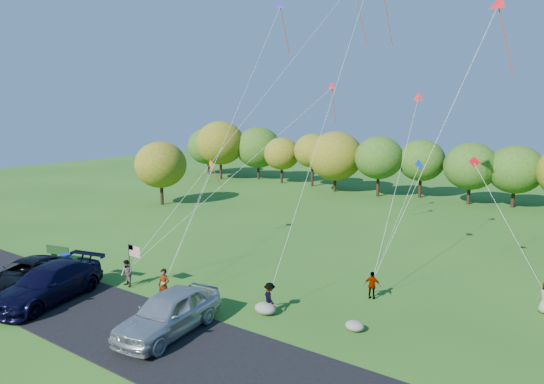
{
  "coord_description": "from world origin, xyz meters",
  "views": [
    {
      "loc": [
        18.04,
        -17.98,
        10.46
      ],
      "look_at": [
        1.23,
        6.0,
        5.4
      ],
      "focal_mm": 32.0,
      "sensor_mm": 36.0,
      "label": 1
    }
  ],
  "objects_px": {
    "flyer_b": "(127,273)",
    "flyer_c": "(270,298)",
    "minivan_silver": "(169,312)",
    "flyer_a": "(164,286)",
    "park_bench": "(59,253)",
    "minivan_dark": "(26,275)",
    "flyer_d": "(372,285)",
    "trash_barrel": "(66,262)",
    "minivan_navy": "(48,284)"
  },
  "relations": [
    {
      "from": "flyer_b",
      "to": "flyer_c",
      "type": "height_order",
      "value": "flyer_b"
    },
    {
      "from": "minivan_silver",
      "to": "flyer_a",
      "type": "height_order",
      "value": "minivan_silver"
    },
    {
      "from": "park_bench",
      "to": "flyer_b",
      "type": "bearing_deg",
      "value": -17.37
    },
    {
      "from": "minivan_dark",
      "to": "flyer_d",
      "type": "bearing_deg",
      "value": 9.84
    },
    {
      "from": "trash_barrel",
      "to": "flyer_d",
      "type": "bearing_deg",
      "value": 20.25
    },
    {
      "from": "minivan_navy",
      "to": "trash_barrel",
      "type": "height_order",
      "value": "minivan_navy"
    },
    {
      "from": "minivan_dark",
      "to": "flyer_b",
      "type": "height_order",
      "value": "minivan_dark"
    },
    {
      "from": "flyer_b",
      "to": "flyer_d",
      "type": "xyz_separation_m",
      "value": [
        12.7,
        6.6,
        -0.03
      ]
    },
    {
      "from": "minivan_navy",
      "to": "flyer_a",
      "type": "bearing_deg",
      "value": 20.55
    },
    {
      "from": "flyer_a",
      "to": "flyer_d",
      "type": "relative_size",
      "value": 1.21
    },
    {
      "from": "flyer_a",
      "to": "flyer_b",
      "type": "xyz_separation_m",
      "value": [
        -3.59,
        0.36,
        -0.13
      ]
    },
    {
      "from": "minivan_silver",
      "to": "flyer_a",
      "type": "relative_size",
      "value": 3.14
    },
    {
      "from": "minivan_navy",
      "to": "flyer_d",
      "type": "height_order",
      "value": "minivan_navy"
    },
    {
      "from": "minivan_navy",
      "to": "park_bench",
      "type": "xyz_separation_m",
      "value": [
        -6.29,
        4.43,
        -0.45
      ]
    },
    {
      "from": "minivan_dark",
      "to": "trash_barrel",
      "type": "xyz_separation_m",
      "value": [
        -1.41,
        3.41,
        -0.38
      ]
    },
    {
      "from": "minivan_dark",
      "to": "minivan_silver",
      "type": "height_order",
      "value": "minivan_silver"
    },
    {
      "from": "flyer_d",
      "to": "park_bench",
      "type": "relative_size",
      "value": 0.82
    },
    {
      "from": "minivan_dark",
      "to": "flyer_d",
      "type": "height_order",
      "value": "minivan_dark"
    },
    {
      "from": "minivan_navy",
      "to": "minivan_dark",
      "type": "bearing_deg",
      "value": 160.49
    },
    {
      "from": "minivan_dark",
      "to": "flyer_b",
      "type": "bearing_deg",
      "value": 18.24
    },
    {
      "from": "minivan_navy",
      "to": "flyer_b",
      "type": "bearing_deg",
      "value": 53.64
    },
    {
      "from": "flyer_a",
      "to": "flyer_d",
      "type": "xyz_separation_m",
      "value": [
        9.11,
        6.96,
        -0.16
      ]
    },
    {
      "from": "flyer_a",
      "to": "trash_barrel",
      "type": "height_order",
      "value": "flyer_a"
    },
    {
      "from": "flyer_a",
      "to": "minivan_dark",
      "type": "bearing_deg",
      "value": -170.88
    },
    {
      "from": "minivan_silver",
      "to": "flyer_d",
      "type": "bearing_deg",
      "value": 51.1
    },
    {
      "from": "park_bench",
      "to": "flyer_a",
      "type": "bearing_deg",
      "value": -18.07
    },
    {
      "from": "minivan_navy",
      "to": "trash_barrel",
      "type": "relative_size",
      "value": 6.57
    },
    {
      "from": "flyer_a",
      "to": "trash_barrel",
      "type": "xyz_separation_m",
      "value": [
        -9.49,
        0.1,
        -0.44
      ]
    },
    {
      "from": "minivan_dark",
      "to": "park_bench",
      "type": "xyz_separation_m",
      "value": [
        -3.42,
        4.16,
        -0.31
      ]
    },
    {
      "from": "minivan_navy",
      "to": "flyer_b",
      "type": "height_order",
      "value": "minivan_navy"
    },
    {
      "from": "minivan_dark",
      "to": "park_bench",
      "type": "distance_m",
      "value": 5.39
    },
    {
      "from": "minivan_silver",
      "to": "minivan_dark",
      "type": "bearing_deg",
      "value": 177.83
    },
    {
      "from": "flyer_d",
      "to": "trash_barrel",
      "type": "bearing_deg",
      "value": 6.85
    },
    {
      "from": "trash_barrel",
      "to": "minivan_navy",
      "type": "bearing_deg",
      "value": -40.76
    },
    {
      "from": "minivan_navy",
      "to": "flyer_a",
      "type": "distance_m",
      "value": 6.33
    },
    {
      "from": "minivan_dark",
      "to": "minivan_silver",
      "type": "xyz_separation_m",
      "value": [
        11.13,
        0.8,
        0.18
      ]
    },
    {
      "from": "minivan_dark",
      "to": "flyer_b",
      "type": "xyz_separation_m",
      "value": [
        4.49,
        3.67,
        -0.08
      ]
    },
    {
      "from": "flyer_d",
      "to": "park_bench",
      "type": "distance_m",
      "value": 21.5
    },
    {
      "from": "minivan_silver",
      "to": "minivan_navy",
      "type": "bearing_deg",
      "value": -178.85
    },
    {
      "from": "minivan_dark",
      "to": "park_bench",
      "type": "height_order",
      "value": "minivan_dark"
    },
    {
      "from": "flyer_a",
      "to": "flyer_b",
      "type": "relative_size",
      "value": 1.17
    },
    {
      "from": "flyer_a",
      "to": "park_bench",
      "type": "distance_m",
      "value": 11.53
    },
    {
      "from": "flyer_c",
      "to": "park_bench",
      "type": "distance_m",
      "value": 17.05
    },
    {
      "from": "minivan_navy",
      "to": "flyer_b",
      "type": "relative_size",
      "value": 4.12
    },
    {
      "from": "flyer_a",
      "to": "park_bench",
      "type": "bearing_deg",
      "value": 162.63
    },
    {
      "from": "flyer_d",
      "to": "minivan_dark",
      "type": "bearing_deg",
      "value": 17.46
    },
    {
      "from": "minivan_silver",
      "to": "flyer_a",
      "type": "bearing_deg",
      "value": 134.33
    },
    {
      "from": "flyer_a",
      "to": "flyer_c",
      "type": "distance_m",
      "value": 5.93
    },
    {
      "from": "minivan_silver",
      "to": "flyer_c",
      "type": "xyz_separation_m",
      "value": [
        2.45,
        4.7,
        -0.27
      ]
    },
    {
      "from": "flyer_d",
      "to": "trash_barrel",
      "type": "height_order",
      "value": "flyer_d"
    }
  ]
}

